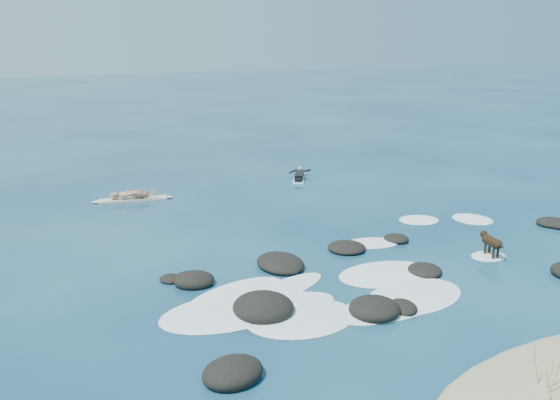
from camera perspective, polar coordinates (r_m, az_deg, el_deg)
name	(u,v)px	position (r m, az deg, el deg)	size (l,w,h in m)	color
ground	(386,254)	(19.36, 9.67, -4.87)	(160.00, 160.00, 0.00)	#0A2642
reef_rocks	(397,281)	(17.14, 10.63, -7.25)	(15.01, 7.22, 0.64)	black
breaking_foam	(337,288)	(16.71, 5.22, -8.04)	(13.17, 7.33, 0.12)	white
standing_surfer_rig	(132,183)	(25.37, -13.38, 1.50)	(3.18, 0.97, 1.81)	beige
paddling_surfer_rig	(299,176)	(28.44, 1.77, 2.22)	(1.58, 2.20, 0.40)	white
dog	(491,242)	(19.70, 18.73, -3.62)	(0.39, 1.17, 0.74)	black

